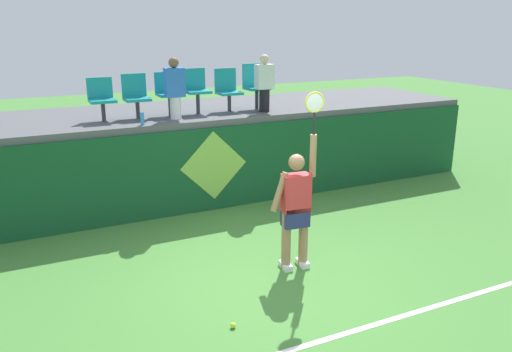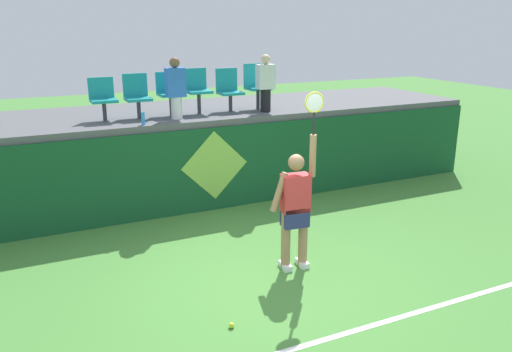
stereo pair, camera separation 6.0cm
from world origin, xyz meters
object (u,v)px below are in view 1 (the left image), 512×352
spectator_0 (175,88)px  spectator_1 (264,82)px  stadium_chair_3 (196,88)px  tennis_ball (233,325)px  stadium_chair_0 (101,97)px  stadium_chair_5 (255,84)px  stadium_chair_4 (228,88)px  stadium_chair_1 (136,94)px  tennis_player (296,205)px  stadium_chair_2 (168,91)px  water_bottle (142,119)px

spectator_0 → spectator_1: (1.78, 0.00, 0.01)m
stadium_chair_3 → tennis_ball: bearing=-105.0°
stadium_chair_0 → stadium_chair_5: size_ratio=0.84×
stadium_chair_4 → stadium_chair_5: bearing=-0.0°
stadium_chair_1 → tennis_player: bearing=-70.0°
stadium_chair_2 → spectator_1: spectator_1 is taller
stadium_chair_0 → stadium_chair_5: bearing=0.2°
stadium_chair_0 → spectator_0: bearing=-18.8°
stadium_chair_1 → spectator_0: spectator_0 is taller
spectator_0 → stadium_chair_4: bearing=19.5°
tennis_player → stadium_chair_4: (0.49, 3.57, 1.16)m
water_bottle → stadium_chair_5: size_ratio=0.24×
stadium_chair_0 → stadium_chair_5: (2.98, 0.01, 0.08)m
tennis_ball → water_bottle: bearing=89.9°
stadium_chair_4 → water_bottle: bearing=-158.8°
tennis_player → spectator_0: spectator_0 is taller
stadium_chair_5 → stadium_chair_1: bearing=-180.0°
water_bottle → stadium_chair_5: 2.59m
stadium_chair_0 → stadium_chair_5: stadium_chair_5 is taller
stadium_chair_1 → stadium_chair_4: bearing=0.1°
stadium_chair_5 → stadium_chair_4: bearing=180.0°
water_bottle → stadium_chair_1: bearing=83.9°
tennis_player → stadium_chair_4: tennis_player is taller
stadium_chair_0 → spectator_1: spectator_1 is taller
tennis_ball → spectator_0: (0.69, 4.17, 2.18)m
tennis_player → stadium_chair_0: size_ratio=3.33×
stadium_chair_0 → stadium_chair_1: (0.60, 0.01, 0.01)m
stadium_chair_2 → stadium_chair_5: stadium_chair_5 is taller
stadium_chair_0 → stadium_chair_3: (1.75, 0.00, 0.06)m
stadium_chair_4 → tennis_player: bearing=-97.8°
stadium_chair_0 → stadium_chair_3: 1.75m
tennis_player → water_bottle: size_ratio=11.51×
stadium_chair_4 → stadium_chair_2: bearing=-179.6°
tennis_player → spectator_0: bearing=102.4°
stadium_chair_5 → spectator_0: 1.83m
stadium_chair_4 → spectator_1: size_ratio=0.75×
tennis_player → stadium_chair_0: 4.20m
stadium_chair_0 → tennis_ball: bearing=-83.5°
stadium_chair_1 → stadium_chair_5: bearing=0.0°
stadium_chair_0 → stadium_chair_1: bearing=0.6°
tennis_ball → water_bottle: (0.01, 3.87, 1.73)m
stadium_chair_0 → spectator_1: 3.02m
stadium_chair_4 → stadium_chair_5: size_ratio=0.92×
tennis_ball → stadium_chair_2: 5.08m
stadium_chair_1 → stadium_chair_0: bearing=-179.4°
tennis_ball → stadium_chair_4: (1.87, 4.59, 2.06)m
water_bottle → stadium_chair_0: (-0.53, 0.72, 0.31)m
water_bottle → stadium_chair_5: stadium_chair_5 is taller
spectator_0 → spectator_1: size_ratio=1.00×
stadium_chair_2 → stadium_chair_3: stadium_chair_3 is taller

